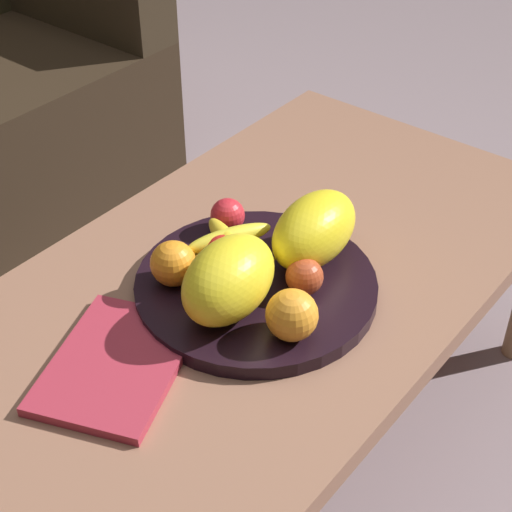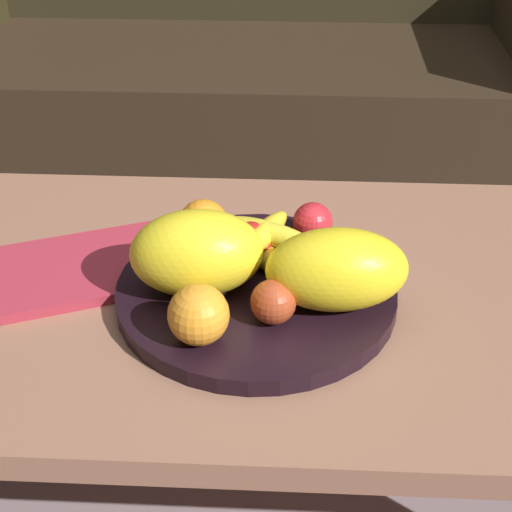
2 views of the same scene
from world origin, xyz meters
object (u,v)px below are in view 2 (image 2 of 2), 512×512
Objects in this scene: melon_smaller_beside at (336,269)px; orange_front at (198,315)px; banana_bunch at (261,243)px; couch at (244,71)px; magazine at (82,269)px; apple_left at (252,242)px; coffee_table at (287,314)px; melon_large_front at (196,253)px; apple_front at (312,222)px; apple_right at (273,302)px; fruit_bowl at (256,293)px; orange_left at (203,224)px.

melon_smaller_beside is 0.19m from orange_front.
couch is at bearing 94.84° from banana_bunch.
magazine is at bearing 166.38° from melon_smaller_beside.
apple_left is 0.26m from magazine.
orange_front is (-0.11, -0.15, 0.11)m from coffee_table.
melon_large_front is 2.30× the size of orange_front.
apple_left is at bearing -85.78° from couch.
couch reaches higher than coffee_table.
apple_front and apple_right have the same top height.
coffee_table is at bearing 134.96° from melon_smaller_beside.
magazine is (-0.29, 0.13, -0.05)m from apple_right.
apple_left is at bearing -144.58° from apple_front.
orange_front reaches higher than fruit_bowl.
apple_left is (-0.05, 0.04, 0.10)m from coffee_table.
orange_left is 1.19× the size of apple_left.
coffee_table is 6.70× the size of melon_large_front.
coffee_table is 0.18m from melon_large_front.
melon_smaller_beside is at bearing -45.04° from coffee_table.
coffee_table is at bearing -41.17° from banana_bunch.
apple_front is at bearing 75.33° from apple_right.
melon_smaller_beside reaches higher than apple_front.
couch is 1.41m from orange_front.
apple_front is 0.97× the size of apple_left.
orange_front is 0.29m from apple_front.
melon_large_front is (-0.12, -0.04, 0.13)m from coffee_table.
melon_large_front reaches higher than apple_left.
couch is 6.80× the size of magazine.
magazine is (-0.25, -0.01, -0.05)m from apple_left.
apple_left is (-0.09, -0.06, 0.00)m from apple_front.
apple_front is at bearing 40.78° from melon_large_front.
melon_smaller_beside is 2.41× the size of orange_front.
couch is 9.36× the size of melon_large_front.
melon_large_front is at bearing 97.12° from orange_front.
melon_large_front reaches higher than banana_bunch.
melon_large_front is at bearing -138.38° from banana_bunch.
fruit_bowl is 0.08m from banana_bunch.
fruit_bowl reaches higher than coffee_table.
apple_right reaches higher than magazine.
apple_right is at bearing -104.67° from apple_front.
banana_bunch is (-0.02, 0.14, 0.00)m from apple_right.
fruit_bowl is 0.14m from orange_left.
melon_large_front is at bearing 148.55° from apple_right.
melon_large_front reaches higher than apple_right.
apple_left is at bearing 98.21° from fruit_bowl.
coffee_table is 0.11m from banana_bunch.
orange_front is at bearing -120.63° from apple_front.
apple_left is (0.07, -0.04, -0.01)m from orange_left.
melon_large_front is 0.11m from orange_front.
melon_smaller_beside is 2.56× the size of orange_left.
melon_large_front is 3.00× the size of apple_front.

